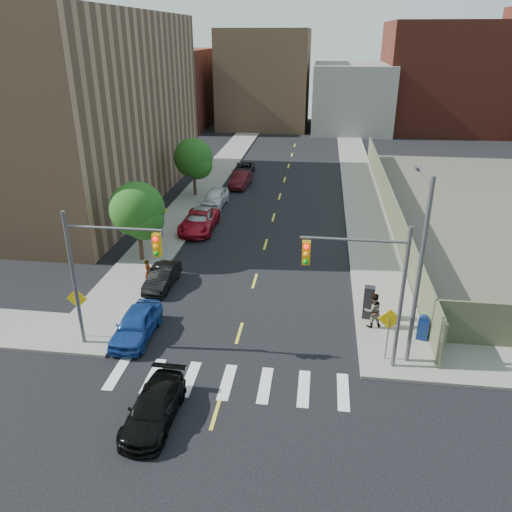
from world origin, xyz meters
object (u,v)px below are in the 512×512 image
(parked_car_grey, at_px, (244,169))
(parked_car_blue, at_px, (136,324))
(parked_car_black, at_px, (162,277))
(payphone, at_px, (369,302))
(pedestrian_east, at_px, (373,310))
(parked_car_maroon, at_px, (241,179))
(pedestrian_west, at_px, (148,272))
(black_sedan, at_px, (154,408))
(mailbox, at_px, (423,327))
(parked_car_white, at_px, (215,198))
(parked_car_silver, at_px, (200,220))
(parked_car_red, at_px, (199,221))

(parked_car_grey, bearing_deg, parked_car_blue, -92.02)
(parked_car_black, distance_m, payphone, 12.38)
(parked_car_black, height_order, pedestrian_east, pedestrian_east)
(payphone, bearing_deg, parked_car_grey, 119.47)
(parked_car_maroon, xyz_separation_m, parked_car_grey, (-0.43, 4.74, -0.14))
(parked_car_blue, height_order, pedestrian_west, pedestrian_west)
(parked_car_blue, bearing_deg, pedestrian_west, 102.34)
(parked_car_maroon, distance_m, black_sedan, 33.59)
(mailbox, height_order, pedestrian_west, pedestrian_west)
(parked_car_maroon, distance_m, pedestrian_west, 22.47)
(parked_car_white, distance_m, mailbox, 24.77)
(parked_car_maroon, distance_m, mailbox, 29.54)
(parked_car_black, height_order, parked_car_maroon, parked_car_maroon)
(parked_car_maroon, bearing_deg, parked_car_white, -97.65)
(parked_car_black, distance_m, pedestrian_east, 12.72)
(pedestrian_west, relative_size, pedestrian_east, 0.86)
(parked_car_grey, xyz_separation_m, payphone, (11.27, -29.34, 0.46))
(parked_car_silver, distance_m, pedestrian_west, 10.13)
(parked_car_blue, height_order, pedestrian_east, pedestrian_east)
(parked_car_red, relative_size, parked_car_maroon, 1.18)
(parked_car_red, bearing_deg, payphone, -45.02)
(parked_car_maroon, distance_m, payphone, 26.89)
(black_sedan, bearing_deg, mailbox, 33.65)
(parked_car_maroon, bearing_deg, parked_car_grey, 99.06)
(payphone, bearing_deg, pedestrian_west, 178.68)
(parked_car_grey, xyz_separation_m, black_sedan, (2.30, -38.27, 0.01))
(black_sedan, bearing_deg, parked_car_white, 98.30)
(parked_car_red, height_order, black_sedan, parked_car_red)
(payphone, bearing_deg, pedestrian_east, -71.52)
(parked_car_grey, bearing_deg, parked_car_silver, -94.10)
(parked_car_grey, bearing_deg, parked_car_red, -94.04)
(parked_car_red, relative_size, payphone, 2.92)
(parked_car_black, distance_m, parked_car_red, 9.61)
(parked_car_black, bearing_deg, parked_car_red, 91.90)
(pedestrian_east, bearing_deg, parked_car_grey, -88.65)
(parked_car_blue, height_order, mailbox, mailbox)
(parked_car_silver, bearing_deg, parked_car_grey, 85.75)
(parked_car_blue, bearing_deg, pedestrian_east, 11.08)
(parked_car_white, distance_m, parked_car_maroon, 6.52)
(parked_car_maroon, bearing_deg, black_sedan, -82.96)
(parked_car_blue, xyz_separation_m, mailbox, (14.31, 1.48, 0.06))
(parked_car_silver, distance_m, pedestrian_east, 18.03)
(parked_car_white, distance_m, pedestrian_west, 16.01)
(parked_car_blue, bearing_deg, parked_car_red, 91.45)
(parked_car_blue, height_order, parked_car_black, parked_car_blue)
(mailbox, xyz_separation_m, payphone, (-2.56, 1.72, 0.28))
(parked_car_blue, relative_size, mailbox, 3.23)
(parked_car_blue, distance_m, parked_car_red, 15.18)
(parked_car_white, height_order, payphone, payphone)
(parked_car_blue, bearing_deg, parked_car_black, 93.99)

